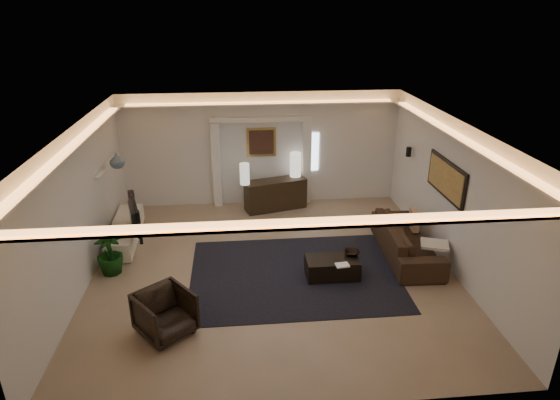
{
  "coord_description": "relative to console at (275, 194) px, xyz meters",
  "views": [
    {
      "loc": [
        -0.63,
        -8.09,
        4.91
      ],
      "look_at": [
        0.2,
        0.6,
        1.25
      ],
      "focal_mm": 30.33,
      "sensor_mm": 36.0,
      "label": 1
    }
  ],
  "objects": [
    {
      "name": "throw_blanket",
      "position": [
        2.84,
        -3.27,
        0.15
      ],
      "size": [
        0.63,
        0.57,
        0.06
      ],
      "primitive_type": "cube",
      "rotation": [
        0.0,
        0.0,
        -0.34
      ],
      "color": "beige",
      "rests_on": "sofa"
    },
    {
      "name": "ginger_jar",
      "position": [
        -3.46,
        -1.32,
        1.43
      ],
      "size": [
        0.32,
        0.32,
        0.33
      ],
      "primitive_type": "imported",
      "rotation": [
        0.0,
        0.0,
        -0.02
      ],
      "color": "slate",
      "rests_on": "wall_niche"
    },
    {
      "name": "wall_sconce",
      "position": [
        3.07,
        -0.81,
        1.28
      ],
      "size": [
        0.12,
        0.12,
        0.22
      ],
      "primitive_type": "cylinder",
      "color": "black",
      "rests_on": "wall_right"
    },
    {
      "name": "wall_left",
      "position": [
        -3.81,
        -3.01,
        1.05
      ],
      "size": [
        0.0,
        7.0,
        7.0
      ],
      "primitive_type": "plane",
      "rotation": [
        1.57,
        0.0,
        1.57
      ],
      "color": "silver",
      "rests_on": "ground"
    },
    {
      "name": "alcove_header",
      "position": [
        -0.31,
        0.39,
        1.85
      ],
      "size": [
        2.52,
        0.2,
        0.12
      ],
      "primitive_type": "cube",
      "color": "silver",
      "rests_on": "wall_back"
    },
    {
      "name": "coffee_table",
      "position": [
        0.8,
        -3.36,
        -0.2
      ],
      "size": [
        1.01,
        0.55,
        0.38
      ],
      "primitive_type": "cube",
      "rotation": [
        0.0,
        0.0,
        0.01
      ],
      "color": "black",
      "rests_on": "ground"
    },
    {
      "name": "art_panel_gold",
      "position": [
        3.13,
        -2.71,
        1.3
      ],
      "size": [
        0.02,
        1.5,
        0.62
      ],
      "primitive_type": "cube",
      "color": "tan",
      "rests_on": "wall_right"
    },
    {
      "name": "painting_frame",
      "position": [
        -0.31,
        0.46,
        1.25
      ],
      "size": [
        0.74,
        0.04,
        0.74
      ],
      "primitive_type": "cube",
      "color": "tan",
      "rests_on": "wall_back"
    },
    {
      "name": "pilaster_right",
      "position": [
        0.84,
        0.39,
        0.7
      ],
      "size": [
        0.22,
        0.2,
        2.2
      ],
      "primitive_type": "cube",
      "color": "silver",
      "rests_on": "ground"
    },
    {
      "name": "painting_canvas",
      "position": [
        -0.31,
        0.44,
        1.25
      ],
      "size": [
        0.62,
        0.02,
        0.62
      ],
      "primitive_type": "cube",
      "color": "#4C2D1E",
      "rests_on": "wall_back"
    },
    {
      "name": "lamp_left",
      "position": [
        -0.77,
        -0.21,
        0.69
      ],
      "size": [
        0.29,
        0.29,
        0.53
      ],
      "primitive_type": "cylinder",
      "rotation": [
        0.0,
        0.0,
        0.26
      ],
      "color": "beige",
      "rests_on": "console"
    },
    {
      "name": "art_panel_frame",
      "position": [
        3.16,
        -2.71,
        1.3
      ],
      "size": [
        0.04,
        1.64,
        0.74
      ],
      "primitive_type": "cube",
      "color": "black",
      "rests_on": "wall_right"
    },
    {
      "name": "wall_back",
      "position": [
        -0.31,
        0.49,
        1.05
      ],
      "size": [
        7.0,
        0.0,
        7.0
      ],
      "primitive_type": "plane",
      "rotation": [
        1.57,
        0.0,
        0.0
      ],
      "color": "silver",
      "rests_on": "ground"
    },
    {
      "name": "plant",
      "position": [
        -3.46,
        -2.81,
        0.05
      ],
      "size": [
        0.51,
        0.51,
        0.9
      ],
      "primitive_type": "imported",
      "rotation": [
        0.0,
        0.0,
        0.01
      ],
      "color": "black",
      "rests_on": "ground"
    },
    {
      "name": "pilaster_left",
      "position": [
        -1.46,
        0.39,
        0.7
      ],
      "size": [
        0.22,
        0.2,
        2.2
      ],
      "primitive_type": "cube",
      "color": "silver",
      "rests_on": "ground"
    },
    {
      "name": "bowl",
      "position": [
        1.21,
        -3.22,
        0.05
      ],
      "size": [
        0.33,
        0.33,
        0.07
      ],
      "primitive_type": "imported",
      "rotation": [
        0.0,
        0.0,
        -0.1
      ],
      "color": "black",
      "rests_on": "coffee_table"
    },
    {
      "name": "ceiling",
      "position": [
        -0.31,
        -3.01,
        2.5
      ],
      "size": [
        7.0,
        7.0,
        0.0
      ],
      "primitive_type": "plane",
      "rotation": [
        3.14,
        0.0,
        0.0
      ],
      "color": "white",
      "rests_on": "ground"
    },
    {
      "name": "wall_front",
      "position": [
        -0.31,
        -6.51,
        1.05
      ],
      "size": [
        7.0,
        0.0,
        7.0
      ],
      "primitive_type": "plane",
      "rotation": [
        -1.57,
        0.0,
        0.0
      ],
      "color": "silver",
      "rests_on": "ground"
    },
    {
      "name": "area_rug",
      "position": [
        0.09,
        -3.21,
        -0.39
      ],
      "size": [
        4.0,
        3.0,
        0.01
      ],
      "primitive_type": "cube",
      "color": "black",
      "rests_on": "ground"
    },
    {
      "name": "magazine",
      "position": [
        0.93,
        -3.63,
        0.02
      ],
      "size": [
        0.26,
        0.2,
        0.03
      ],
      "primitive_type": "cube",
      "rotation": [
        0.0,
        0.0,
        0.12
      ],
      "color": "white",
      "rests_on": "coffee_table"
    },
    {
      "name": "figurine",
      "position": [
        -3.46,
        -0.49,
        0.24
      ],
      "size": [
        0.18,
        0.18,
        0.39
      ],
      "primitive_type": "cylinder",
      "rotation": [
        0.0,
        0.0,
        -0.29
      ],
      "color": "#38251E",
      "rests_on": "media_ledge"
    },
    {
      "name": "console",
      "position": [
        0.0,
        0.0,
        0.0
      ],
      "size": [
        1.61,
        0.87,
        0.77
      ],
      "primitive_type": "cube",
      "rotation": [
        0.0,
        0.0,
        0.27
      ],
      "color": "black",
      "rests_on": "ground"
    },
    {
      "name": "cove_soffit",
      "position": [
        -0.31,
        -3.01,
        2.22
      ],
      "size": [
        7.0,
        7.0,
        0.04
      ],
      "primitive_type": "cube",
      "color": "silver",
      "rests_on": "ceiling"
    },
    {
      "name": "sofa",
      "position": [
        2.51,
        -2.67,
        -0.05
      ],
      "size": [
        2.43,
        1.04,
        0.7
      ],
      "primitive_type": "imported",
      "rotation": [
        0.0,
        0.0,
        1.53
      ],
      "color": "black",
      "rests_on": "ground"
    },
    {
      "name": "floor",
      "position": [
        -0.31,
        -3.01,
        -0.4
      ],
      "size": [
        7.0,
        7.0,
        0.0
      ],
      "primitive_type": "plane",
      "color": "tan",
      "rests_on": "ground"
    },
    {
      "name": "lamp_right",
      "position": [
        0.54,
        0.24,
        0.69
      ],
      "size": [
        0.35,
        0.35,
        0.62
      ],
      "primitive_type": "cylinder",
      "rotation": [
        0.0,
        0.0,
        0.33
      ],
      "color": "white",
      "rests_on": "console"
    },
    {
      "name": "tv",
      "position": [
        -3.2,
        -1.93,
        0.4
      ],
      "size": [
        1.21,
        0.48,
        0.7
      ],
      "primitive_type": "imported",
      "rotation": [
        0.0,
        0.0,
        1.85
      ],
      "color": "black",
      "rests_on": "media_ledge"
    },
    {
      "name": "armchair",
      "position": [
        -2.16,
        -4.77,
        -0.03
      ],
      "size": [
        1.12,
        1.13,
        0.74
      ],
      "primitive_type": "imported",
      "rotation": [
        0.0,
        0.0,
        0.67
      ],
      "color": "black",
      "rests_on": "ground"
    },
    {
      "name": "daylight_slit",
      "position": [
        1.04,
        0.47,
        0.95
      ],
      "size": [
        0.25,
        0.03,
        1.0
      ],
      "primitive_type": "cube",
      "color": "white",
      "rests_on": "wall_back"
    },
    {
      "name": "media_ledge",
      "position": [
        -3.46,
        -1.44,
        -0.18
      ],
      "size": [
        0.64,
        2.18,
        0.4
      ],
      "primitive_type": "cube",
      "rotation": [
        0.0,
        0.0,
        0.05
      ],
      "color": "white",
      "rests_on": "ground"
    },
    {
      "name": "throw_pillow",
      "position": [
        2.84,
        -2.14,
        0.15
      ],
      "size": [
        0.16,
        0.43,
        0.42
      ],
      "primitive_type": "cube",
      "rotation": [
        0.0,
        0.0,
        -0.09
      ],
      "color": "tan",
      "rests_on": "sofa"
    },
    {
      "name": "wall_niche",
      "position": [
        -3.75,
        -1.61,
        1.25
      ],
      "size": [
        0.1,
        0.55,
        0.04
      ],
      "primitive_type": "cube",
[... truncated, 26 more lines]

